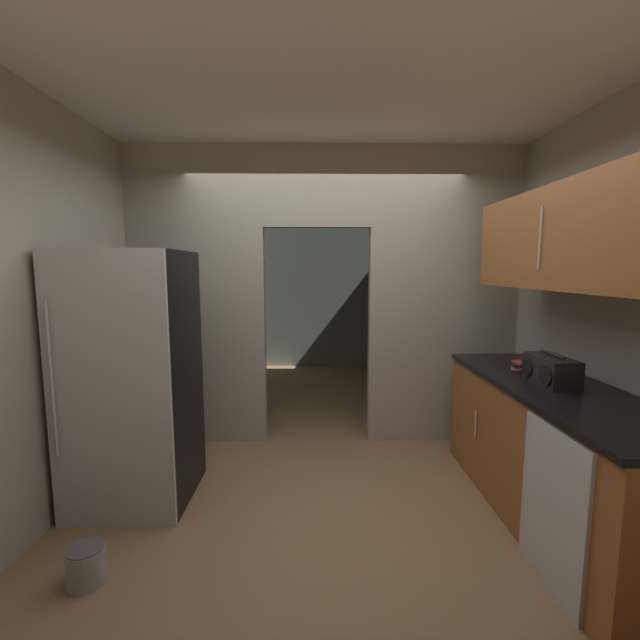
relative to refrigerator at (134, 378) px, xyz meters
name	(u,v)px	position (x,y,z in m)	size (l,w,h in m)	color
ground	(329,509)	(1.38, -0.19, -0.89)	(20.00, 20.00, 0.00)	brown
kitchen_overhead_slab	(328,105)	(1.38, 0.17, 1.90)	(4.02, 6.42, 0.06)	silver
kitchen_partition	(327,288)	(1.40, 1.02, 0.58)	(3.62, 0.12, 2.76)	#9E998C
adjoining_room_shell	(321,288)	(1.38, 3.16, 0.49)	(3.62, 3.18, 2.76)	gray
refrigerator	(134,378)	(0.00, 0.00, 0.00)	(0.77, 0.78, 1.78)	black
lower_cabinet_run	(554,454)	(2.85, -0.33, -0.43)	(0.70, 2.04, 0.91)	brown
dishwasher	(552,509)	(2.51, -0.90, -0.46)	(0.02, 0.56, 0.85)	#B7BABC
upper_cabinet_counterside	(569,238)	(2.85, -0.33, 0.95)	(0.36, 1.84, 0.63)	brown
boombox	(551,371)	(2.81, -0.29, 0.11)	(0.20, 0.38, 0.21)	black
book_stack	(523,366)	(2.82, 0.08, 0.05)	(0.16, 0.17, 0.06)	gold
paint_can	(87,565)	(0.07, -0.85, -0.79)	(0.20, 0.20, 0.20)	#99999E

